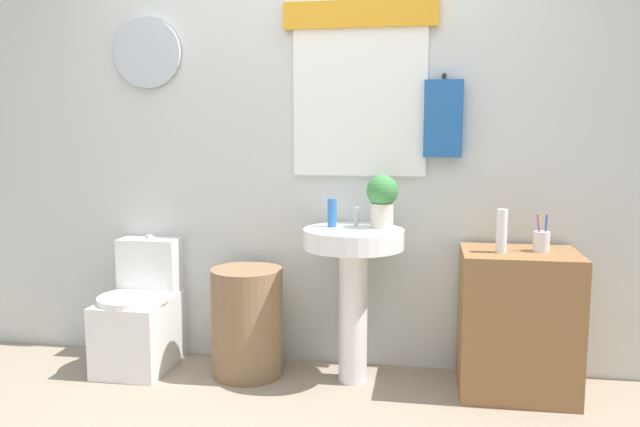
{
  "coord_description": "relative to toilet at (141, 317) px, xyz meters",
  "views": [
    {
      "loc": [
        0.61,
        -2.31,
        1.32
      ],
      "look_at": [
        0.08,
        0.8,
        0.9
      ],
      "focal_mm": 35.14,
      "sensor_mm": 36.0,
      "label": 1
    }
  ],
  "objects": [
    {
      "name": "potted_plant",
      "position": [
        1.34,
        0.03,
        0.69
      ],
      "size": [
        0.16,
        0.16,
        0.27
      ],
      "color": "beige",
      "rests_on": "pedestal_sink"
    },
    {
      "name": "laundry_hamper",
      "position": [
        0.63,
        -0.03,
        0.02
      ],
      "size": [
        0.38,
        0.38,
        0.58
      ],
      "primitive_type": "cylinder",
      "color": "#846647",
      "rests_on": "ground_plane"
    },
    {
      "name": "pedestal_sink",
      "position": [
        1.2,
        -0.03,
        0.34
      ],
      "size": [
        0.52,
        0.52,
        0.81
      ],
      "color": "white",
      "rests_on": "ground_plane"
    },
    {
      "name": "toothbrush_cup",
      "position": [
        2.13,
        -0.01,
        0.5
      ],
      "size": [
        0.08,
        0.08,
        0.18
      ],
      "color": "silver",
      "rests_on": "wooden_cabinet"
    },
    {
      "name": "toilet",
      "position": [
        0.0,
        0.0,
        0.0
      ],
      "size": [
        0.38,
        0.51,
        0.72
      ],
      "color": "white",
      "rests_on": "ground_plane"
    },
    {
      "name": "wooden_cabinet",
      "position": [
        2.03,
        -0.03,
        0.09
      ],
      "size": [
        0.57,
        0.44,
        0.72
      ],
      "primitive_type": "cube",
      "color": "olive",
      "rests_on": "ground_plane"
    },
    {
      "name": "lotion_bottle",
      "position": [
        1.93,
        -0.07,
        0.55
      ],
      "size": [
        0.05,
        0.05,
        0.21
      ],
      "primitive_type": "cylinder",
      "color": "white",
      "rests_on": "wooden_cabinet"
    },
    {
      "name": "soap_bottle",
      "position": [
        1.08,
        0.02,
        0.61
      ],
      "size": [
        0.05,
        0.05,
        0.15
      ],
      "primitive_type": "cylinder",
      "color": "#2D6BB7",
      "rests_on": "pedestal_sink"
    },
    {
      "name": "back_wall",
      "position": [
        0.95,
        0.27,
        1.03
      ],
      "size": [
        4.4,
        0.18,
        2.6
      ],
      "color": "silver",
      "rests_on": "ground_plane"
    },
    {
      "name": "faucet",
      "position": [
        1.2,
        0.09,
        0.59
      ],
      "size": [
        0.03,
        0.03,
        0.1
      ],
      "primitive_type": "cylinder",
      "color": "silver",
      "rests_on": "pedestal_sink"
    }
  ]
}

